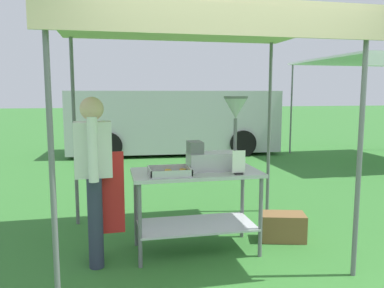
{
  "coord_description": "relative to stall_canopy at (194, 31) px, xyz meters",
  "views": [
    {
      "loc": [
        -1.02,
        -2.48,
        1.65
      ],
      "look_at": [
        -0.17,
        1.51,
        1.1
      ],
      "focal_mm": 36.25,
      "sensor_mm": 36.0,
      "label": 1
    }
  ],
  "objects": [
    {
      "name": "ground_plane",
      "position": [
        0.17,
        4.59,
        -2.26
      ],
      "size": [
        70.0,
        70.0,
        0.0
      ],
      "primitive_type": "plane",
      "color": "#33702D"
    },
    {
      "name": "stall_canopy",
      "position": [
        0.0,
        0.0,
        0.0
      ],
      "size": [
        2.75,
        2.17,
        2.35
      ],
      "color": "slate",
      "rests_on": "ground"
    },
    {
      "name": "donut_cart",
      "position": [
        -0.0,
        -0.1,
        -1.63
      ],
      "size": [
        1.3,
        0.65,
        0.85
      ],
      "color": "#B7B7BC",
      "rests_on": "ground"
    },
    {
      "name": "donut_tray",
      "position": [
        -0.28,
        -0.23,
        -1.39
      ],
      "size": [
        0.4,
        0.33,
        0.07
      ],
      "color": "#B7B7BC",
      "rests_on": "donut_cart"
    },
    {
      "name": "donut_fryer",
      "position": [
        0.26,
        -0.06,
        -1.14
      ],
      "size": [
        0.62,
        0.28,
        0.76
      ],
      "color": "#B7B7BC",
      "rests_on": "donut_cart"
    },
    {
      "name": "menu_sign",
      "position": [
        0.37,
        -0.34,
        -1.31
      ],
      "size": [
        0.13,
        0.05,
        0.24
      ],
      "color": "black",
      "rests_on": "donut_cart"
    },
    {
      "name": "vendor",
      "position": [
        -1.0,
        -0.18,
        -1.36
      ],
      "size": [
        0.45,
        0.53,
        1.61
      ],
      "color": "#2D3347",
      "rests_on": "ground"
    },
    {
      "name": "supply_crate",
      "position": [
        1.02,
        -0.0,
        -2.11
      ],
      "size": [
        0.54,
        0.4,
        0.3
      ],
      "color": "brown",
      "rests_on": "ground"
    },
    {
      "name": "van_silver",
      "position": [
        0.88,
        6.62,
        -1.38
      ],
      "size": [
        5.6,
        2.32,
        1.69
      ],
      "color": "#BCBCC1",
      "rests_on": "ground"
    }
  ]
}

